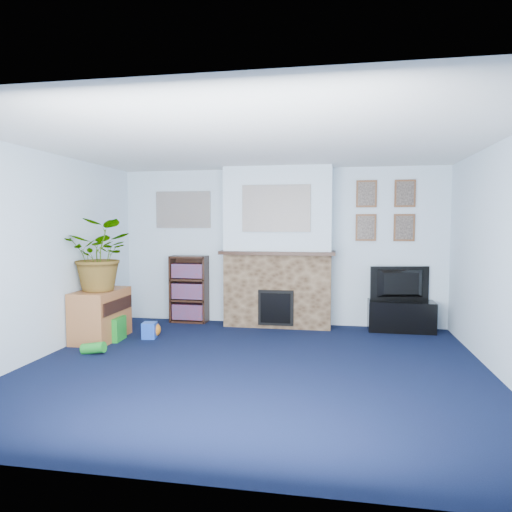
% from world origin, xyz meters
% --- Properties ---
extents(floor, '(5.00, 4.50, 0.01)m').
position_xyz_m(floor, '(0.00, 0.00, 0.00)').
color(floor, black).
rests_on(floor, ground).
extents(ceiling, '(5.00, 4.50, 0.01)m').
position_xyz_m(ceiling, '(0.00, 0.00, 2.40)').
color(ceiling, white).
rests_on(ceiling, wall_back).
extents(wall_back, '(5.00, 0.04, 2.40)m').
position_xyz_m(wall_back, '(0.00, 2.25, 1.20)').
color(wall_back, silver).
rests_on(wall_back, ground).
extents(wall_front, '(5.00, 0.04, 2.40)m').
position_xyz_m(wall_front, '(0.00, -2.25, 1.20)').
color(wall_front, silver).
rests_on(wall_front, ground).
extents(wall_left, '(0.04, 4.50, 2.40)m').
position_xyz_m(wall_left, '(-2.50, 0.00, 1.20)').
color(wall_left, silver).
rests_on(wall_left, ground).
extents(wall_right, '(0.04, 4.50, 2.40)m').
position_xyz_m(wall_right, '(2.50, 0.00, 1.20)').
color(wall_right, silver).
rests_on(wall_right, ground).
extents(chimney_breast, '(1.72, 0.50, 2.40)m').
position_xyz_m(chimney_breast, '(0.00, 2.05, 1.18)').
color(chimney_breast, brown).
rests_on(chimney_breast, ground).
extents(collage_main, '(1.00, 0.03, 0.68)m').
position_xyz_m(collage_main, '(0.00, 1.84, 1.78)').
color(collage_main, gray).
rests_on(collage_main, chimney_breast).
extents(collage_left, '(0.90, 0.03, 0.58)m').
position_xyz_m(collage_left, '(-1.55, 2.23, 1.78)').
color(collage_left, gray).
rests_on(collage_left, wall_back).
extents(portrait_tl, '(0.30, 0.03, 0.40)m').
position_xyz_m(portrait_tl, '(1.30, 2.23, 2.00)').
color(portrait_tl, brown).
rests_on(portrait_tl, wall_back).
extents(portrait_tr, '(0.30, 0.03, 0.40)m').
position_xyz_m(portrait_tr, '(1.85, 2.23, 2.00)').
color(portrait_tr, brown).
rests_on(portrait_tr, wall_back).
extents(portrait_bl, '(0.30, 0.03, 0.40)m').
position_xyz_m(portrait_bl, '(1.30, 2.23, 1.50)').
color(portrait_bl, brown).
rests_on(portrait_bl, wall_back).
extents(portrait_br, '(0.30, 0.03, 0.40)m').
position_xyz_m(portrait_br, '(1.85, 2.23, 1.50)').
color(portrait_br, brown).
rests_on(portrait_br, wall_back).
extents(tv_stand, '(0.93, 0.39, 0.44)m').
position_xyz_m(tv_stand, '(1.81, 2.03, 0.23)').
color(tv_stand, black).
rests_on(tv_stand, ground).
extents(television, '(0.86, 0.28, 0.49)m').
position_xyz_m(television, '(1.81, 2.05, 0.69)').
color(television, black).
rests_on(television, tv_stand).
extents(bookshelf, '(0.58, 0.28, 1.05)m').
position_xyz_m(bookshelf, '(-1.42, 2.11, 0.50)').
color(bookshelf, black).
rests_on(bookshelf, ground).
extents(sideboard, '(0.48, 0.86, 0.67)m').
position_xyz_m(sideboard, '(-2.24, 0.83, 0.35)').
color(sideboard, '#A26033').
rests_on(sideboard, ground).
extents(potted_plant, '(0.94, 0.84, 0.95)m').
position_xyz_m(potted_plant, '(-2.19, 0.78, 1.15)').
color(potted_plant, '#26661E').
rests_on(potted_plant, sideboard).
extents(mantel_clock, '(0.11, 0.06, 0.15)m').
position_xyz_m(mantel_clock, '(-0.00, 2.00, 1.22)').
color(mantel_clock, gold).
rests_on(mantel_clock, chimney_breast).
extents(mantel_candle, '(0.05, 0.05, 0.16)m').
position_xyz_m(mantel_candle, '(0.32, 2.00, 1.23)').
color(mantel_candle, '#B2BFC6').
rests_on(mantel_candle, chimney_breast).
extents(mantel_teddy, '(0.14, 0.14, 0.14)m').
position_xyz_m(mantel_teddy, '(-0.58, 2.00, 1.22)').
color(mantel_teddy, gray).
rests_on(mantel_teddy, chimney_breast).
extents(mantel_can, '(0.06, 0.06, 0.11)m').
position_xyz_m(mantel_can, '(0.73, 2.00, 1.21)').
color(mantel_can, blue).
rests_on(mantel_can, chimney_breast).
extents(green_crate, '(0.41, 0.34, 0.31)m').
position_xyz_m(green_crate, '(-2.13, 0.82, 0.14)').
color(green_crate, '#198C26').
rests_on(green_crate, ground).
extents(toy_ball, '(0.20, 0.20, 0.20)m').
position_xyz_m(toy_ball, '(-1.60, 1.08, 0.09)').
color(toy_ball, orange).
rests_on(toy_ball, ground).
extents(toy_block, '(0.20, 0.20, 0.22)m').
position_xyz_m(toy_block, '(-1.62, 1.00, 0.11)').
color(toy_block, blue).
rests_on(toy_block, ground).
extents(toy_tube, '(0.30, 0.13, 0.17)m').
position_xyz_m(toy_tube, '(-1.98, 0.18, 0.07)').
color(toy_tube, '#198C26').
rests_on(toy_tube, ground).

